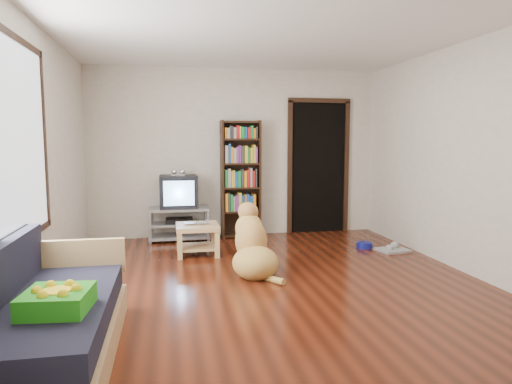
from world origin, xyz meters
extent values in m
plane|color=#501D0D|center=(0.00, 0.00, 0.00)|extent=(5.00, 5.00, 0.00)
plane|color=white|center=(0.00, 0.00, 2.60)|extent=(5.00, 5.00, 0.00)
plane|color=beige|center=(0.00, 2.50, 1.30)|extent=(4.50, 0.00, 4.50)
plane|color=beige|center=(0.00, -2.50, 1.30)|extent=(4.50, 0.00, 4.50)
plane|color=beige|center=(-2.25, 0.00, 1.30)|extent=(0.00, 5.00, 5.00)
plane|color=beige|center=(2.25, 0.00, 1.30)|extent=(0.00, 5.00, 5.00)
cube|color=green|center=(-1.75, -1.62, 0.49)|extent=(0.44, 0.44, 0.13)
imported|color=silver|center=(-0.69, 1.30, 0.41)|extent=(0.34, 0.23, 0.03)
cylinder|color=navy|center=(1.63, 1.26, 0.04)|extent=(0.22, 0.22, 0.08)
cube|color=#959595|center=(1.93, 1.01, 0.01)|extent=(0.45, 0.38, 0.03)
cube|color=white|center=(-2.23, -0.50, 1.50)|extent=(0.02, 1.30, 1.60)
cube|color=black|center=(-2.23, -0.50, 2.32)|extent=(0.03, 1.42, 0.06)
cube|color=black|center=(-2.23, -0.50, 0.68)|extent=(0.03, 1.42, 0.06)
cube|color=black|center=(-2.23, 0.20, 1.50)|extent=(0.03, 0.06, 1.70)
cube|color=black|center=(1.35, 2.48, 1.05)|extent=(0.90, 0.02, 2.10)
cube|color=black|center=(0.87, 2.47, 1.05)|extent=(0.07, 0.05, 2.14)
cube|color=black|center=(1.83, 2.47, 1.05)|extent=(0.07, 0.05, 2.14)
cube|color=black|center=(1.35, 2.47, 2.13)|extent=(1.03, 0.05, 0.07)
cube|color=#99999E|center=(-0.90, 2.25, 0.48)|extent=(0.90, 0.45, 0.04)
cube|color=#99999E|center=(-0.90, 2.25, 0.25)|extent=(0.86, 0.42, 0.03)
cube|color=#99999E|center=(-0.90, 2.25, 0.06)|extent=(0.90, 0.45, 0.04)
cylinder|color=#99999E|center=(-1.32, 2.05, 0.25)|extent=(0.04, 0.04, 0.50)
cylinder|color=#99999E|center=(-0.48, 2.05, 0.25)|extent=(0.04, 0.04, 0.50)
cylinder|color=#99999E|center=(-1.32, 2.45, 0.25)|extent=(0.04, 0.04, 0.50)
cylinder|color=#99999E|center=(-0.48, 2.45, 0.25)|extent=(0.04, 0.04, 0.50)
cube|color=black|center=(-0.90, 2.25, 0.30)|extent=(0.40, 0.30, 0.07)
cube|color=black|center=(-0.90, 2.25, 0.74)|extent=(0.55, 0.48, 0.48)
cube|color=black|center=(-0.90, 2.45, 0.74)|extent=(0.40, 0.14, 0.36)
cube|color=#8CBFF2|center=(-0.90, 2.00, 0.74)|extent=(0.44, 0.02, 0.36)
cube|color=silver|center=(-0.90, 2.20, 0.99)|extent=(0.20, 0.07, 0.02)
sphere|color=silver|center=(-0.96, 2.20, 1.04)|extent=(0.09, 0.09, 0.09)
sphere|color=silver|center=(-0.84, 2.20, 1.04)|extent=(0.09, 0.09, 0.09)
cube|color=black|center=(-0.23, 2.34, 0.90)|extent=(0.03, 0.30, 1.80)
cube|color=black|center=(0.34, 2.34, 0.90)|extent=(0.03, 0.30, 1.80)
cube|color=black|center=(0.05, 2.48, 0.90)|extent=(0.60, 0.02, 1.80)
cube|color=black|center=(0.05, 2.34, 0.03)|extent=(0.56, 0.28, 0.02)
cube|color=black|center=(0.05, 2.34, 0.40)|extent=(0.56, 0.28, 0.03)
cube|color=black|center=(0.05, 2.34, 0.77)|extent=(0.56, 0.28, 0.02)
cube|color=black|center=(0.05, 2.34, 1.14)|extent=(0.56, 0.28, 0.02)
cube|color=black|center=(0.05, 2.34, 1.51)|extent=(0.56, 0.28, 0.02)
cube|color=black|center=(0.05, 2.34, 1.77)|extent=(0.56, 0.28, 0.02)
cube|color=tan|center=(-1.83, -1.40, 0.11)|extent=(0.80, 1.80, 0.22)
cube|color=#1E1E2D|center=(-1.83, -1.40, 0.33)|extent=(0.74, 1.74, 0.18)
cube|color=tan|center=(-1.83, -0.54, 0.50)|extent=(0.80, 0.06, 0.30)
cube|color=tan|center=(-0.69, 1.33, 0.37)|extent=(0.55, 0.55, 0.06)
cube|color=tan|center=(-0.69, 1.33, 0.10)|extent=(0.45, 0.45, 0.03)
cube|color=tan|center=(-0.92, 1.09, 0.17)|extent=(0.06, 0.06, 0.34)
cube|color=#DAC070|center=(-0.45, 1.09, 0.17)|extent=(0.06, 0.06, 0.34)
cube|color=tan|center=(-0.92, 1.56, 0.17)|extent=(0.06, 0.06, 0.34)
cube|color=#D4B86C|center=(-0.45, 1.56, 0.17)|extent=(0.06, 0.06, 0.34)
ellipsoid|color=gold|center=(-0.12, 0.21, 0.16)|extent=(0.54, 0.58, 0.38)
ellipsoid|color=tan|center=(-0.13, 0.41, 0.36)|extent=(0.39, 0.42, 0.50)
ellipsoid|color=#D7AC52|center=(-0.14, 0.51, 0.48)|extent=(0.34, 0.31, 0.35)
ellipsoid|color=#BD8648|center=(-0.14, 0.57, 0.67)|extent=(0.25, 0.27, 0.22)
ellipsoid|color=#C77E4C|center=(-0.15, 0.69, 0.65)|extent=(0.11, 0.20, 0.09)
sphere|color=black|center=(-0.15, 0.78, 0.65)|extent=(0.04, 0.04, 0.04)
ellipsoid|color=tan|center=(-0.23, 0.53, 0.66)|extent=(0.06, 0.08, 0.15)
ellipsoid|color=tan|center=(-0.05, 0.54, 0.66)|extent=(0.06, 0.08, 0.15)
cylinder|color=tan|center=(-0.22, 0.61, 0.20)|extent=(0.09, 0.13, 0.41)
cylinder|color=gold|center=(-0.07, 0.62, 0.20)|extent=(0.09, 0.13, 0.41)
sphere|color=tan|center=(-0.23, 0.66, 0.02)|extent=(0.10, 0.10, 0.10)
sphere|color=#CA864E|center=(-0.07, 0.67, 0.02)|extent=(0.10, 0.10, 0.10)
cylinder|color=tan|center=(0.01, 0.00, 0.03)|extent=(0.25, 0.34, 0.08)
camera|label=1|loc=(-1.03, -4.60, 1.50)|focal=32.00mm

